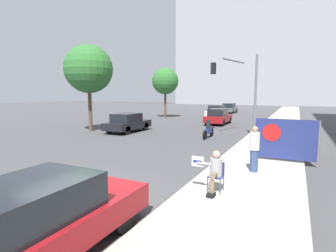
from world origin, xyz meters
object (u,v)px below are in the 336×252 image
protest_banner (285,139)px  traffic_light_pole (238,81)px  pedestrian_behind (290,137)px  car_on_road_midblock (218,117)px  parked_car_curbside (30,223)px  motorcycle_on_road (208,130)px  car_on_road_distant (217,111)px  car_on_road_nearest (127,123)px  street_tree_near_curb (89,69)px  jogger_on_sidewalk (254,149)px  seated_protester (215,170)px  street_tree_midblock (165,81)px  car_on_road_far_lane (229,108)px

protest_banner → traffic_light_pole: traffic_light_pole is taller
pedestrian_behind → car_on_road_midblock: 13.93m
parked_car_curbside → motorcycle_on_road: (-1.23, 13.97, -0.18)m
pedestrian_behind → car_on_road_distant: (-9.03, 20.37, -0.28)m
parked_car_curbside → car_on_road_nearest: size_ratio=1.14×
motorcycle_on_road → street_tree_near_curb: 10.34m
traffic_light_pole → car_on_road_distant: traffic_light_pole is taller
jogger_on_sidewalk → car_on_road_distant: jogger_on_sidewalk is taller
street_tree_near_curb → parked_car_curbside: bearing=-50.8°
parked_car_curbside → street_tree_near_curb: 17.24m
car_on_road_midblock → seated_protester: bearing=-74.9°
car_on_road_nearest → car_on_road_distant: size_ratio=0.92×
car_on_road_nearest → parked_car_curbside: bearing=-61.0°
car_on_road_distant → parked_car_curbside: bearing=-80.2°
parked_car_curbside → street_tree_midblock: (-10.74, 26.40, 3.78)m
parked_car_curbside → car_on_road_distant: car_on_road_distant is taller
seated_protester → protest_banner: 4.92m
car_on_road_far_lane → street_tree_midblock: 13.28m
pedestrian_behind → car_on_road_midblock: pedestrian_behind is taller
seated_protester → car_on_road_far_lane: bearing=121.1°
pedestrian_behind → street_tree_near_curb: bearing=-178.4°
pedestrian_behind → street_tree_midblock: size_ratio=0.29×
traffic_light_pole → motorcycle_on_road: bearing=-125.6°
protest_banner → street_tree_near_curb: bearing=164.0°
car_on_road_nearest → car_on_road_midblock: bearing=58.7°
jogger_on_sidewalk → traffic_light_pole: bearing=-100.2°
seated_protester → car_on_road_far_lane: size_ratio=0.27×
jogger_on_sidewalk → motorcycle_on_road: bearing=-86.4°
protest_banner → motorcycle_on_road: (-4.86, 5.06, -0.53)m
pedestrian_behind → car_on_road_far_lane: 29.65m
jogger_on_sidewalk → traffic_light_pole: (-2.50, 9.15, 2.86)m
seated_protester → pedestrian_behind: pedestrian_behind is taller
pedestrian_behind → protest_banner: bearing=-88.1°
traffic_light_pole → car_on_road_nearest: bearing=-165.4°
car_on_road_nearest → car_on_road_midblock: (4.95, 8.13, 0.03)m
street_tree_midblock → jogger_on_sidewalk: bearing=-55.4°
seated_protester → car_on_road_far_lane: (-7.44, 33.70, -0.03)m
car_on_road_nearest → car_on_road_distant: (2.51, 16.24, 0.03)m
seated_protester → car_on_road_nearest: bearing=153.9°
seated_protester → car_on_road_distant: bearing=124.2°
protest_banner → street_tree_midblock: street_tree_midblock is taller
car_on_road_distant → pedestrian_behind: bearing=-66.1°
car_on_road_nearest → car_on_road_far_lane: car_on_road_far_lane is taller
car_on_road_nearest → motorcycle_on_road: bearing=0.4°
protest_banner → pedestrian_behind: bearing=77.9°
pedestrian_behind → parked_car_curbside: size_ratio=0.37×
car_on_road_midblock → street_tree_near_curb: street_tree_near_curb is taller
seated_protester → car_on_road_nearest: car_on_road_nearest is taller
street_tree_near_curb → traffic_light_pole: bearing=15.6°
jogger_on_sidewalk → street_tree_near_curb: (-13.30, 6.13, 3.86)m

